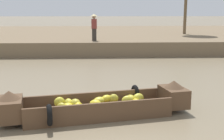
{
  "coord_description": "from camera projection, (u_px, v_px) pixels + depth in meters",
  "views": [
    {
      "loc": [
        0.27,
        -3.5,
        2.73
      ],
      "look_at": [
        0.75,
        6.01,
        0.85
      ],
      "focal_mm": 48.04,
      "sensor_mm": 36.0,
      "label": 1
    }
  ],
  "objects": [
    {
      "name": "ground_plane",
      "position": [
        91.0,
        72.0,
        13.74
      ],
      "size": [
        300.0,
        300.0,
        0.0
      ],
      "primitive_type": "plane",
      "color": "#7A6B51"
    },
    {
      "name": "vendor_person",
      "position": [
        94.0,
        26.0,
        18.69
      ],
      "size": [
        0.44,
        0.44,
        1.66
      ],
      "color": "#332D28",
      "rests_on": "riverbank_strip"
    },
    {
      "name": "banana_boat",
      "position": [
        98.0,
        105.0,
        7.86
      ],
      "size": [
        5.03,
        2.26,
        0.84
      ],
      "color": "brown",
      "rests_on": "ground"
    },
    {
      "name": "riverbank_strip",
      "position": [
        94.0,
        36.0,
        27.46
      ],
      "size": [
        160.0,
        20.0,
        0.9
      ],
      "primitive_type": "cube",
      "color": "#756047",
      "rests_on": "ground"
    }
  ]
}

